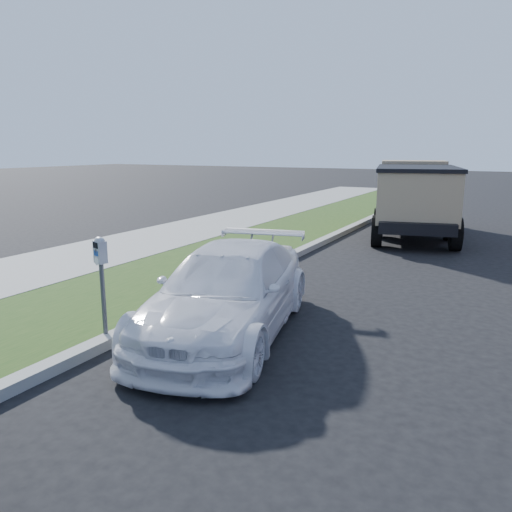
% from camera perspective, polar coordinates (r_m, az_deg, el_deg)
% --- Properties ---
extents(ground, '(120.00, 120.00, 0.00)m').
position_cam_1_polar(ground, '(7.20, 6.26, -10.44)').
color(ground, black).
rests_on(ground, ground).
extents(streetside, '(6.12, 50.00, 0.15)m').
position_cam_1_polar(streetside, '(11.74, -15.92, -1.51)').
color(streetside, gray).
rests_on(streetside, ground).
extents(parking_meter, '(0.23, 0.19, 1.43)m').
position_cam_1_polar(parking_meter, '(7.31, -17.29, -0.94)').
color(parking_meter, '#3F4247').
rests_on(parking_meter, ground).
extents(white_wagon, '(2.77, 4.80, 1.31)m').
position_cam_1_polar(white_wagon, '(7.55, -2.96, -4.02)').
color(white_wagon, white).
rests_on(white_wagon, ground).
extents(dump_truck, '(3.47, 6.26, 2.32)m').
position_cam_1_polar(dump_truck, '(16.86, 17.62, 6.74)').
color(dump_truck, black).
rests_on(dump_truck, ground).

